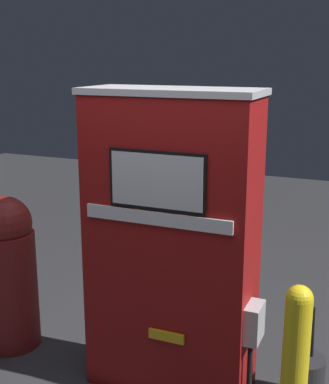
# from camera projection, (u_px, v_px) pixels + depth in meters

# --- Properties ---
(gas_pump) EXTENTS (1.17, 0.47, 1.99)m
(gas_pump) POSITION_uv_depth(u_px,v_px,m) (172.00, 246.00, 3.42)
(gas_pump) COLOR maroon
(gas_pump) RESTS_ON ground_plane
(safety_bollard) EXTENTS (0.14, 0.14, 1.06)m
(safety_bollard) POSITION_uv_depth(u_px,v_px,m) (294.00, 375.00, 2.79)
(safety_bollard) COLOR yellow
(safety_bollard) RESTS_ON ground_plane
(trash_bin) EXTENTS (0.43, 0.43, 1.18)m
(trash_bin) POSITION_uv_depth(u_px,v_px,m) (7.00, 271.00, 4.03)
(trash_bin) COLOR maroon
(trash_bin) RESTS_ON ground_plane
(squeegee_bucket) EXTENTS (0.28, 0.28, 0.70)m
(squeegee_bucket) POSITION_uv_depth(u_px,v_px,m) (303.00, 379.00, 3.44)
(squeegee_bucket) COLOR #262628
(squeegee_bucket) RESTS_ON ground_plane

